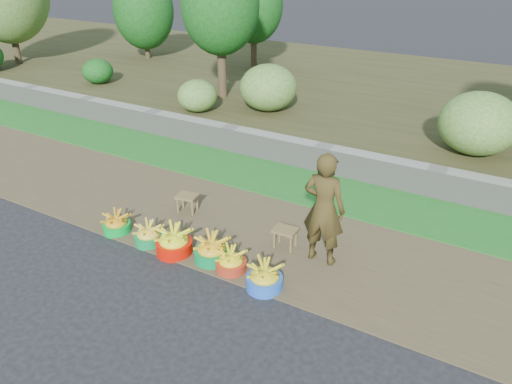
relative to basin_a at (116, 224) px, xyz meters
The scene contains 14 objects.
ground_plane 1.93m from the basin_a, ahead, with size 120.00×120.00×0.00m, color black.
dirt_shoulder 2.18m from the basin_a, 28.65° to the left, with size 80.00×2.50×0.02m, color #4D412B.
grass_verge 3.60m from the basin_a, 57.87° to the left, with size 80.00×1.50×0.04m, color #1F6921.
retaining_wall 4.34m from the basin_a, 63.85° to the left, with size 80.00×0.35×0.55m, color gray.
earth_bank 9.00m from the basin_a, 77.73° to the left, with size 80.00×10.00×0.50m, color #3A381C.
basin_a is the anchor object (origin of this frame).
basin_b 0.68m from the basin_a, ahead, with size 0.45×0.45×0.33m.
basin_c 1.19m from the basin_a, ahead, with size 0.55×0.55×0.41m.
basin_d 1.80m from the basin_a, ahead, with size 0.53×0.53×0.40m.
basin_e 2.17m from the basin_a, ahead, with size 0.45×0.45×0.33m.
basin_f 2.78m from the basin_a, ahead, with size 0.50×0.50×0.37m.
stool_left 1.26m from the basin_a, 61.65° to the left, with size 0.40×0.34×0.31m.
stool_right 2.74m from the basin_a, 20.46° to the left, with size 0.37×0.29×0.32m.
vendor_woman 3.38m from the basin_a, 16.20° to the left, with size 0.62×0.41×1.70m, color black.
Camera 1 is at (3.53, -4.64, 4.24)m, focal length 35.00 mm.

